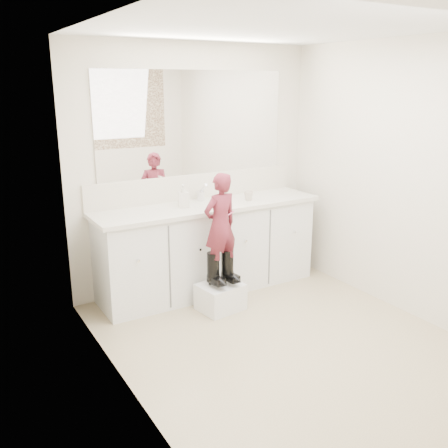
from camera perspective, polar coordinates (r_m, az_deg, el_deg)
floor at (r=4.21m, az=6.56°, el=-13.01°), size 3.00×3.00×0.00m
ceiling at (r=3.70m, az=7.81°, el=21.55°), size 3.00×3.00×0.00m
wall_back at (r=5.02m, az=-3.40°, el=6.41°), size 2.60×0.00×2.60m
wall_left at (r=3.17m, az=-11.83°, el=0.45°), size 0.00×3.00×3.00m
wall_right at (r=4.67m, az=19.91°, el=4.77°), size 0.00×3.00×3.00m
vanity_cabinet at (r=4.98m, az=-1.80°, el=-2.87°), size 2.20×0.55×0.85m
countertop at (r=4.84m, az=-1.76°, el=2.08°), size 2.28×0.58×0.04m
backsplash at (r=5.05m, az=-3.29°, el=4.32°), size 2.28×0.03×0.25m
mirror at (r=4.96m, az=-3.42°, el=11.41°), size 2.00×0.02×1.00m
faucet at (r=4.97m, az=-2.69°, el=3.25°), size 0.08×0.08×0.10m
cup at (r=4.99m, az=2.83°, el=3.25°), size 0.12×0.12×0.09m
soap_bottle at (r=4.71m, az=-4.67°, el=3.23°), size 0.12×0.13×0.21m
step_stool at (r=4.64m, az=-0.41°, el=-8.32°), size 0.42×0.37×0.25m
boot_left at (r=4.50m, az=-1.25°, el=-5.24°), size 0.15×0.23×0.32m
boot_right at (r=4.57m, az=0.39°, el=-4.89°), size 0.15×0.23×0.32m
toddler at (r=4.40m, az=-0.43°, el=-0.11°), size 0.37×0.27×0.93m
toothbrush at (r=4.40m, az=0.45°, el=1.01°), size 0.14×0.03×0.06m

